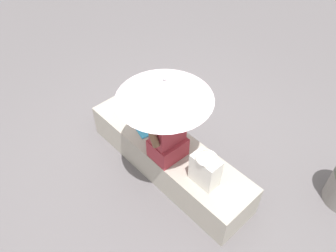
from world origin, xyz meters
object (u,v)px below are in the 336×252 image
(parasol, at_px, (164,90))
(magazine, at_px, (145,128))
(person_seated, at_px, (168,128))
(handbag_black, at_px, (205,170))

(parasol, xyz_separation_m, magazine, (0.46, -0.11, -0.88))
(person_seated, height_order, magazine, person_seated)
(person_seated, xyz_separation_m, parasol, (0.00, 0.04, 0.50))
(person_seated, height_order, parasol, parasol)
(parasol, height_order, magazine, parasol)
(handbag_black, distance_m, magazine, 0.95)
(person_seated, height_order, handbag_black, person_seated)
(parasol, distance_m, magazine, 1.00)
(parasol, relative_size, handbag_black, 2.88)
(handbag_black, relative_size, magazine, 1.26)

